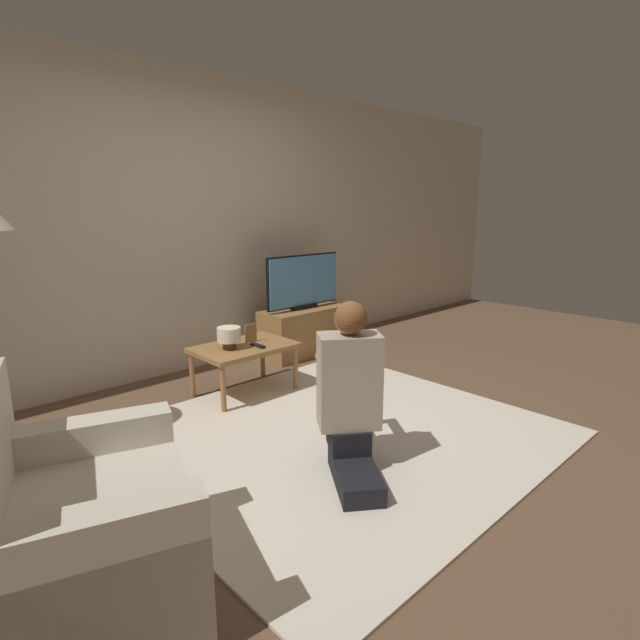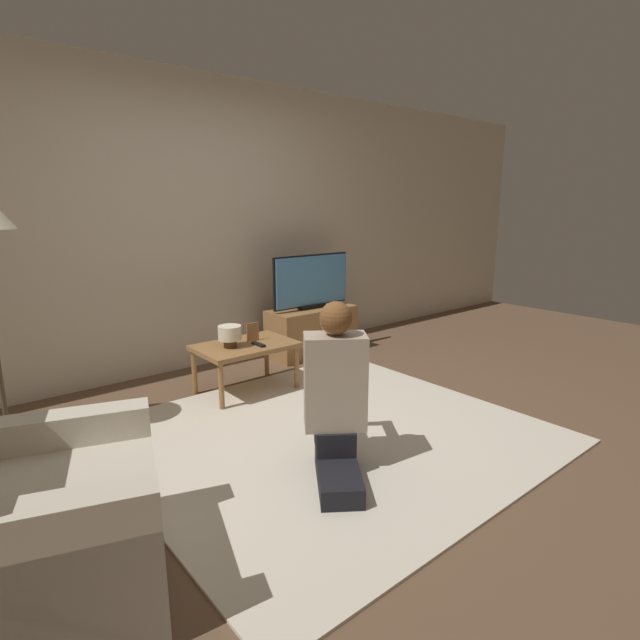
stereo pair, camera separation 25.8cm
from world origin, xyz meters
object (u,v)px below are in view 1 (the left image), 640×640
object	(u,v)px
person_kneeling	(350,392)
table_lamp	(229,336)
tv	(303,281)
coffee_table	(244,351)
armchair	(72,537)

from	to	relation	value
person_kneeling	table_lamp	distance (m)	1.39
table_lamp	tv	bearing A→B (deg)	22.27
tv	coffee_table	world-z (taller)	tv
armchair	table_lamp	world-z (taller)	armchair
table_lamp	armchair	bearing A→B (deg)	-139.26
tv	armchair	distance (m)	3.40
armchair	table_lamp	xyz separation A→B (m)	(1.59, 1.37, 0.20)
person_kneeling	tv	bearing A→B (deg)	-89.95
tv	armchair	size ratio (longest dim) A/B	0.85
armchair	person_kneeling	world-z (taller)	person_kneeling
tv	coffee_table	bearing A→B (deg)	-155.29
armchair	person_kneeling	bearing A→B (deg)	-72.04
armchair	tv	bearing A→B (deg)	-37.85
person_kneeling	table_lamp	world-z (taller)	person_kneeling
person_kneeling	table_lamp	size ratio (longest dim) A/B	5.38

